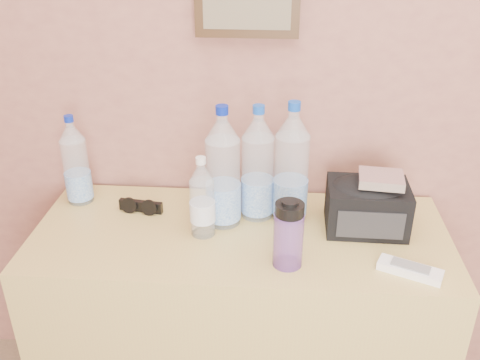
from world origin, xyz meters
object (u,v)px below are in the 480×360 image
pet_large_a (76,165)px  pet_large_c (291,169)px  foil_packet (381,179)px  pet_small (202,201)px  ac_remote (410,270)px  nalgene_bottle (288,234)px  sunglasses (141,206)px  dresser (240,330)px  toiletry_bag (367,204)px  pet_large_d (223,173)px  pet_large_b (258,169)px

pet_large_a → pet_large_c: (0.67, -0.05, 0.04)m
pet_large_c → foil_packet: bearing=-12.7°
pet_small → foil_packet: pet_small is taller
pet_large_c → ac_remote: (0.31, -0.26, -0.15)m
nalgene_bottle → foil_packet: bearing=35.8°
sunglasses → foil_packet: size_ratio=1.13×
dresser → pet_large_a: pet_large_a is taller
dresser → ac_remote: ac_remote is taller
toiletry_bag → foil_packet: bearing=-27.3°
ac_remote → pet_large_a: bearing=-173.7°
pet_large_d → foil_packet: 0.45m
sunglasses → pet_large_a: bearing=174.0°
dresser → toiletry_bag: bearing=8.3°
pet_large_a → pet_large_b: size_ratio=0.82×
pet_small → foil_packet: size_ratio=1.98×
dresser → nalgene_bottle: 0.52m
sunglasses → pet_large_b: bearing=9.2°
dresser → pet_small: 0.50m
pet_large_b → ac_remote: 0.51m
pet_large_c → toiletry_bag: size_ratio=1.60×
pet_large_b → pet_large_d: 0.11m
sunglasses → foil_packet: bearing=3.5°
toiletry_bag → sunglasses: bearing=177.4°
pet_large_b → toiletry_bag: size_ratio=1.54×
pet_large_a → pet_large_b: pet_large_b is taller
pet_large_c → toiletry_bag: bearing=-10.7°
pet_large_c → toiletry_bag: (0.22, -0.04, -0.09)m
toiletry_bag → pet_large_a: bearing=174.9°
pet_large_c → toiletry_bag: 0.24m
pet_small → nalgene_bottle: 0.28m
pet_large_a → pet_small: (0.42, -0.16, -0.02)m
dresser → sunglasses: size_ratio=8.79×
pet_small → pet_large_a: bearing=159.0°
pet_large_d → sunglasses: (-0.26, 0.04, -0.15)m
pet_large_a → pet_large_d: 0.49m
dresser → sunglasses: bearing=163.5°
pet_small → ac_remote: bearing=-14.8°
dresser → pet_large_a: size_ratio=4.17×
pet_small → foil_packet: bearing=6.2°
dresser → toiletry_bag: size_ratio=5.26×
pet_large_b → pet_large_d: bearing=-153.8°
pet_large_b → pet_large_c: 0.10m
pet_large_a → sunglasses: pet_large_a is taller
pet_large_b → pet_large_c: bearing=-4.0°
pet_large_d → ac_remote: (0.51, -0.22, -0.15)m
pet_large_c → pet_large_a: bearing=175.6°
pet_large_d → ac_remote: bearing=-23.1°
pet_large_a → sunglasses: bearing=-13.9°
pet_large_a → ac_remote: bearing=-17.5°
pet_large_d → ac_remote: pet_large_d is taller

